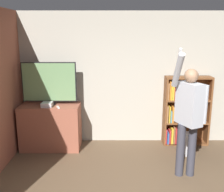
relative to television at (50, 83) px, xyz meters
The scene contains 8 objects.
wall_back 1.75m from the television, 10.88° to the left, with size 6.71×0.06×2.70m.
tv_ledge 0.88m from the television, 90.00° to the right, with size 1.16×0.58×0.90m.
television is the anchor object (origin of this frame).
game_console 0.43m from the television, 97.06° to the right, with size 0.20×0.20×0.09m.
remote_loose 0.53m from the television, 51.47° to the right, with size 0.09×0.14×0.02m.
bookshelf 2.75m from the television, ahead, with size 0.93×0.28×1.43m.
person 2.68m from the television, 25.11° to the right, with size 0.57×0.57×2.07m.
waste_bin 2.91m from the television, ahead, with size 0.30×0.30×0.40m.
Camera 1 is at (-0.49, -2.48, 2.28)m, focal length 42.00 mm.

